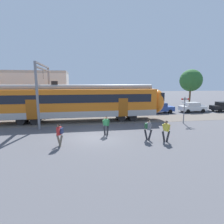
{
  "coord_description": "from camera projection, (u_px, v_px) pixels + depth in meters",
  "views": [
    {
      "loc": [
        -1.0,
        -14.26,
        4.49
      ],
      "look_at": [
        1.9,
        2.94,
        1.6
      ],
      "focal_mm": 28.0,
      "sensor_mm": 36.0,
      "label": 1
    }
  ],
  "objects": [
    {
      "name": "pedestrian_yellow",
      "position": [
        166.0,
        129.0,
        13.42
      ],
      "size": [
        0.7,
        0.53,
        1.67
      ],
      "color": "#28282D",
      "rests_on": "ground"
    },
    {
      "name": "parked_car_black",
      "position": [
        224.0,
        107.0,
        27.92
      ],
      "size": [
        4.07,
        1.89,
        1.54
      ],
      "color": "black",
      "rests_on": "ground"
    },
    {
      "name": "street_tree_right",
      "position": [
        191.0,
        80.0,
        32.72
      ],
      "size": [
        4.08,
        4.08,
        7.05
      ],
      "color": "brown",
      "rests_on": "ground"
    },
    {
      "name": "catenary_gantry",
      "position": [
        44.0,
        85.0,
        19.57
      ],
      "size": [
        0.24,
        6.64,
        6.53
      ],
      "color": "gray",
      "rests_on": "ground"
    },
    {
      "name": "parked_car_blue",
      "position": [
        160.0,
        108.0,
        26.59
      ],
      "size": [
        4.02,
        1.79,
        1.54
      ],
      "color": "#284799",
      "rests_on": "ground"
    },
    {
      "name": "crossing_signal",
      "position": [
        185.0,
        106.0,
        19.44
      ],
      "size": [
        0.96,
        0.22,
        3.0
      ],
      "color": "gray",
      "rests_on": "ground"
    },
    {
      "name": "background_building",
      "position": [
        21.0,
        91.0,
        28.51
      ],
      "size": [
        14.86,
        5.0,
        9.2
      ],
      "color": "beige",
      "rests_on": "ground"
    },
    {
      "name": "pedestrian_green",
      "position": [
        106.0,
        124.0,
        15.16
      ],
      "size": [
        0.66,
        0.56,
        1.67
      ],
      "color": "#28282D",
      "rests_on": "ground"
    },
    {
      "name": "pedestrian_grey",
      "position": [
        148.0,
        128.0,
        13.83
      ],
      "size": [
        0.65,
        0.53,
        1.67
      ],
      "color": "#28282D",
      "rests_on": "ground"
    },
    {
      "name": "ground_plane",
      "position": [
        96.0,
        137.0,
        14.77
      ],
      "size": [
        160.0,
        160.0,
        0.0
      ],
      "primitive_type": "plane",
      "color": "#515156"
    },
    {
      "name": "pedestrian_red",
      "position": [
        60.0,
        133.0,
        12.42
      ],
      "size": [
        0.58,
        0.65,
        1.67
      ],
      "color": "#6B6051",
      "rests_on": "ground"
    },
    {
      "name": "parked_car_white",
      "position": [
        192.0,
        107.0,
        27.24
      ],
      "size": [
        4.01,
        1.77,
        1.54
      ],
      "color": "silver",
      "rests_on": "ground"
    }
  ]
}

